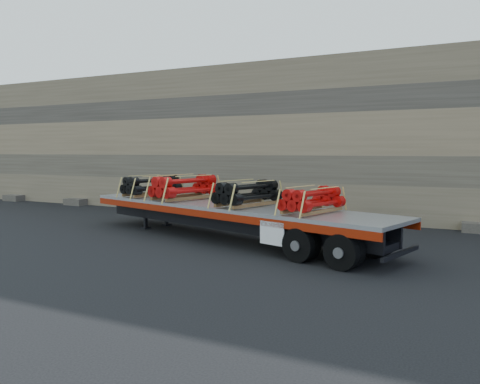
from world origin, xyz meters
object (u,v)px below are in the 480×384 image
object	(u,v)px
bundle_front	(152,186)
bundle_rear	(312,201)
bundle_midrear	(248,194)
bundle_midfront	(185,188)
trailer	(228,222)

from	to	relation	value
bundle_front	bundle_rear	xyz separation A→B (m)	(7.25, -2.08, -0.03)
bundle_midrear	bundle_rear	xyz separation A→B (m)	(2.38, -0.68, -0.04)
bundle_front	bundle_midfront	size ratio (longest dim) A/B	0.90
trailer	bundle_midfront	bearing A→B (deg)	180.00
bundle_rear	bundle_midfront	bearing A→B (deg)	180.00
bundle_front	bundle_midfront	bearing A→B (deg)	0.00
trailer	bundle_rear	distance (m)	3.50
bundle_midrear	bundle_midfront	bearing A→B (deg)	180.00
bundle_midfront	trailer	bearing A→B (deg)	-0.00
bundle_front	bundle_midfront	xyz separation A→B (m)	(1.92, -0.55, 0.04)
trailer	bundle_midrear	world-z (taller)	bundle_midrear
trailer	bundle_midfront	world-z (taller)	bundle_midfront
bundle_midrear	trailer	bearing A→B (deg)	-180.00
bundle_midrear	bundle_rear	size ratio (longest dim) A/B	1.11
bundle_midfront	bundle_rear	bearing A→B (deg)	-0.00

